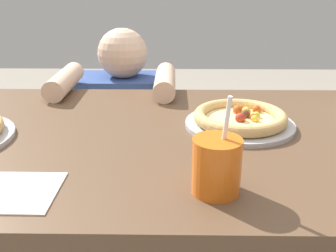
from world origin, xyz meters
The scene contains 5 objects.
dining_table centered at (0.00, 0.00, 0.64)m, with size 1.37×0.80×0.75m.
pizza_far centered at (0.22, 0.05, 0.77)m, with size 0.28×0.28×0.04m.
drink_cup_colored centered at (0.13, -0.27, 0.80)m, with size 0.09×0.09×0.18m.
paper_napkin centered at (-0.24, -0.28, 0.75)m, with size 0.16×0.14×0.00m, color white.
diner_seated centered at (-0.15, 0.60, 0.42)m, with size 0.41×0.52×0.93m.
Camera 1 is at (0.05, -0.88, 1.12)m, focal length 41.18 mm.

